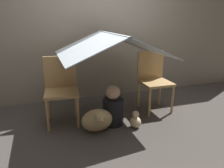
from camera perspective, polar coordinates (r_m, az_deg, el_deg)
ground_plane at (r=3.15m, az=0.84°, el=-9.36°), size 8.80×8.80×0.00m
wall_back at (r=3.84m, az=-4.53°, el=14.74°), size 7.00×0.05×2.50m
chair_left at (r=3.03m, az=-13.11°, el=-0.70°), size 0.47×0.47×0.90m
chair_right at (r=3.44m, az=10.81°, el=1.57°), size 0.44×0.44×0.90m
sheet_canopy at (r=2.98m, az=0.00°, el=10.29°), size 1.41×1.24×0.31m
person_front at (r=2.95m, az=0.27°, el=-6.27°), size 0.28×0.28×0.55m
dog at (r=2.79m, az=-3.83°, el=-9.31°), size 0.40×0.37×0.35m
plush_toy at (r=2.93m, az=6.15°, el=-9.52°), size 0.15×0.15×0.24m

